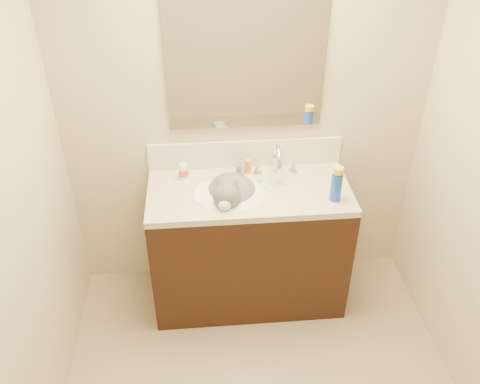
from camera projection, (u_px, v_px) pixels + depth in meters
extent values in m
cube|color=#C2B290|center=(245.00, 109.00, 2.99)|extent=(2.20, 0.04, 2.50)
cube|color=black|center=(249.00, 248.00, 3.24)|extent=(1.20, 0.55, 0.82)
cube|color=beige|center=(249.00, 192.00, 3.00)|extent=(1.20, 0.55, 0.04)
ellipsoid|color=white|center=(230.00, 203.00, 3.00)|extent=(0.45, 0.36, 0.14)
cylinder|color=silver|center=(276.00, 164.00, 3.12)|extent=(0.04, 0.04, 0.11)
torus|color=silver|center=(277.00, 162.00, 3.04)|extent=(0.03, 0.20, 0.20)
cylinder|color=silver|center=(279.00, 173.00, 2.98)|extent=(0.03, 0.03, 0.06)
cone|color=silver|center=(258.00, 169.00, 3.12)|extent=(0.06, 0.06, 0.06)
cone|color=silver|center=(293.00, 167.00, 3.14)|extent=(0.06, 0.06, 0.06)
ellipsoid|color=#575557|center=(232.00, 194.00, 3.02)|extent=(0.38, 0.41, 0.22)
ellipsoid|color=#575557|center=(227.00, 196.00, 2.84)|extent=(0.19, 0.18, 0.15)
ellipsoid|color=#575557|center=(229.00, 194.00, 2.92)|extent=(0.14, 0.14, 0.14)
cone|color=#575557|center=(219.00, 182.00, 2.82)|extent=(0.08, 0.09, 0.10)
cone|color=#575557|center=(235.00, 184.00, 2.81)|extent=(0.09, 0.09, 0.10)
ellipsoid|color=white|center=(225.00, 205.00, 2.80)|extent=(0.08, 0.07, 0.06)
ellipsoid|color=white|center=(228.00, 205.00, 2.93)|extent=(0.13, 0.10, 0.13)
sphere|color=#D2888B|center=(224.00, 208.00, 2.78)|extent=(0.02, 0.02, 0.02)
cylinder|color=#575557|center=(255.00, 207.00, 3.03)|extent=(0.04, 0.23, 0.04)
cube|color=silver|center=(245.00, 154.00, 3.15)|extent=(1.20, 0.02, 0.18)
cube|color=white|center=(246.00, 62.00, 2.82)|extent=(0.90, 0.02, 0.80)
cylinder|color=white|center=(184.00, 171.00, 3.06)|extent=(0.07, 0.07, 0.10)
cylinder|color=#E15325|center=(184.00, 172.00, 3.07)|extent=(0.08, 0.08, 0.04)
cylinder|color=#B7B7BC|center=(240.00, 169.00, 3.12)|extent=(0.06, 0.06, 0.06)
cylinder|color=orange|center=(248.00, 166.00, 3.11)|extent=(0.05, 0.05, 0.09)
cube|color=white|center=(262.00, 181.00, 3.05)|extent=(0.03, 0.13, 0.01)
cube|color=#5C9AC4|center=(262.00, 181.00, 3.05)|extent=(0.02, 0.03, 0.01)
cylinder|color=blue|center=(336.00, 187.00, 2.86)|extent=(0.08, 0.08, 0.17)
cylinder|color=yellow|center=(338.00, 170.00, 2.79)|extent=(0.08, 0.08, 0.04)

